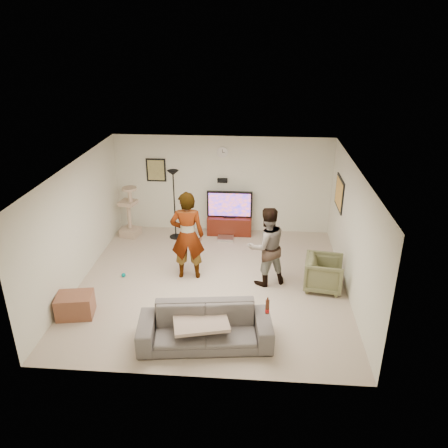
# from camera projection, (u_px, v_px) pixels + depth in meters

# --- Properties ---
(floor) EXTENTS (5.50, 5.50, 0.02)m
(floor) POSITION_uv_depth(u_px,v_px,m) (212.00, 283.00, 9.28)
(floor) COLOR #C3AC94
(floor) RESTS_ON ground
(ceiling) EXTENTS (5.50, 5.50, 0.02)m
(ceiling) POSITION_uv_depth(u_px,v_px,m) (211.00, 167.00, 8.27)
(ceiling) COLOR silver
(ceiling) RESTS_ON wall_back
(wall_back) EXTENTS (5.50, 0.04, 2.50)m
(wall_back) POSITION_uv_depth(u_px,v_px,m) (223.00, 185.00, 11.29)
(wall_back) COLOR beige
(wall_back) RESTS_ON floor
(wall_front) EXTENTS (5.50, 0.04, 2.50)m
(wall_front) POSITION_uv_depth(u_px,v_px,m) (191.00, 308.00, 6.27)
(wall_front) COLOR beige
(wall_front) RESTS_ON floor
(wall_left) EXTENTS (0.04, 5.50, 2.50)m
(wall_left) POSITION_uv_depth(u_px,v_px,m) (77.00, 224.00, 8.97)
(wall_left) COLOR beige
(wall_left) RESTS_ON floor
(wall_right) EXTENTS (0.04, 5.50, 2.50)m
(wall_right) POSITION_uv_depth(u_px,v_px,m) (352.00, 233.00, 8.58)
(wall_right) COLOR beige
(wall_right) RESTS_ON floor
(wall_clock) EXTENTS (0.26, 0.04, 0.26)m
(wall_clock) POSITION_uv_depth(u_px,v_px,m) (222.00, 152.00, 10.92)
(wall_clock) COLOR silver
(wall_clock) RESTS_ON wall_back
(wall_speaker) EXTENTS (0.25, 0.10, 0.10)m
(wall_speaker) POSITION_uv_depth(u_px,v_px,m) (222.00, 180.00, 11.18)
(wall_speaker) COLOR black
(wall_speaker) RESTS_ON wall_back
(picture_back) EXTENTS (0.42, 0.03, 0.52)m
(picture_back) POSITION_uv_depth(u_px,v_px,m) (156.00, 170.00, 11.25)
(picture_back) COLOR olive
(picture_back) RESTS_ON wall_back
(picture_right) EXTENTS (0.03, 0.78, 0.62)m
(picture_right) POSITION_uv_depth(u_px,v_px,m) (339.00, 193.00, 9.94)
(picture_right) COLOR gold
(picture_right) RESTS_ON wall_right
(tv_stand) EXTENTS (1.13, 0.45, 0.47)m
(tv_stand) POSITION_uv_depth(u_px,v_px,m) (230.00, 225.00, 11.46)
(tv_stand) COLOR #48150B
(tv_stand) RESTS_ON floor
(console_box) EXTENTS (0.40, 0.30, 0.07)m
(console_box) POSITION_uv_depth(u_px,v_px,m) (226.00, 238.00, 11.18)
(console_box) COLOR silver
(console_box) RESTS_ON floor
(tv) EXTENTS (1.15, 0.08, 0.68)m
(tv) POSITION_uv_depth(u_px,v_px,m) (230.00, 204.00, 11.23)
(tv) COLOR black
(tv) RESTS_ON tv_stand
(tv_screen) EXTENTS (1.06, 0.01, 0.60)m
(tv_screen) POSITION_uv_depth(u_px,v_px,m) (230.00, 205.00, 11.19)
(tv_screen) COLOR #DB5516
(tv_screen) RESTS_ON tv
(floor_lamp) EXTENTS (0.32, 0.32, 1.76)m
(floor_lamp) POSITION_uv_depth(u_px,v_px,m) (174.00, 205.00, 10.99)
(floor_lamp) COLOR black
(floor_lamp) RESTS_ON floor
(cat_tree) EXTENTS (0.51, 0.51, 1.33)m
(cat_tree) POSITION_uv_depth(u_px,v_px,m) (129.00, 212.00, 11.16)
(cat_tree) COLOR tan
(cat_tree) RESTS_ON floor
(person_left) EXTENTS (0.74, 0.52, 1.92)m
(person_left) POSITION_uv_depth(u_px,v_px,m) (187.00, 236.00, 9.16)
(person_left) COLOR #9B96A9
(person_left) RESTS_ON floor
(person_right) EXTENTS (1.00, 0.90, 1.69)m
(person_right) POSITION_uv_depth(u_px,v_px,m) (266.00, 246.00, 8.97)
(person_right) COLOR teal
(person_right) RESTS_ON floor
(sofa) EXTENTS (2.30, 1.12, 0.65)m
(sofa) POSITION_uv_depth(u_px,v_px,m) (205.00, 327.00, 7.38)
(sofa) COLOR #57514E
(sofa) RESTS_ON floor
(throw_blanket) EXTENTS (1.04, 0.90, 0.06)m
(throw_blanket) POSITION_uv_depth(u_px,v_px,m) (201.00, 321.00, 7.34)
(throw_blanket) COLOR tan
(throw_blanket) RESTS_ON sofa
(beer_bottle) EXTENTS (0.06, 0.06, 0.25)m
(beer_bottle) POSITION_uv_depth(u_px,v_px,m) (267.00, 307.00, 7.13)
(beer_bottle) COLOR #4A2112
(beer_bottle) RESTS_ON sofa
(armchair) EXTENTS (0.86, 0.84, 0.69)m
(armchair) POSITION_uv_depth(u_px,v_px,m) (324.00, 273.00, 8.96)
(armchair) COLOR #62633F
(armchair) RESTS_ON floor
(side_table) EXTENTS (0.72, 0.59, 0.43)m
(side_table) POSITION_uv_depth(u_px,v_px,m) (75.00, 305.00, 8.15)
(side_table) COLOR brown
(side_table) RESTS_ON floor
(toy_ball) EXTENTS (0.09, 0.09, 0.09)m
(toy_ball) POSITION_uv_depth(u_px,v_px,m) (124.00, 275.00, 9.49)
(toy_ball) COLOR #008281
(toy_ball) RESTS_ON floor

